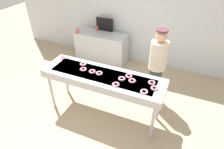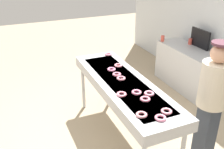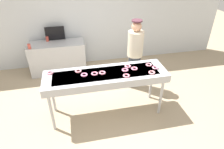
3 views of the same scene
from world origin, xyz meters
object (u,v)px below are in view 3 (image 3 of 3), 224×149
Objects in this scene: strawberry_donut_10 at (84,75)px; menu_display at (55,33)px; strawberry_donut_2 at (128,66)px; strawberry_donut_11 at (126,76)px; strawberry_donut_9 at (134,69)px; strawberry_donut_6 at (102,73)px; worker_baker at (135,51)px; paper_cup_0 at (47,39)px; strawberry_donut_4 at (125,70)px; strawberry_donut_5 at (50,73)px; fryer_conveyor at (106,77)px; strawberry_donut_1 at (152,72)px; strawberry_donut_7 at (95,74)px; strawberry_donut_0 at (149,65)px; strawberry_donut_8 at (78,71)px; strawberry_donut_3 at (155,68)px; prep_counter at (58,57)px; paper_cup_1 at (29,46)px.

menu_display is (-0.58, 2.20, 0.05)m from strawberry_donut_10.
strawberry_donut_2 and strawberry_donut_11 have the same top height.
strawberry_donut_6 is at bearing -178.33° from strawberry_donut_9.
paper_cup_0 is (-2.06, 1.32, -0.06)m from worker_baker.
strawberry_donut_4 is at bearing -53.36° from paper_cup_0.
strawberry_donut_4 is at bearing -57.95° from menu_display.
strawberry_donut_5 is 1.44m from strawberry_donut_11.
strawberry_donut_2 reaches higher than fryer_conveyor.
strawberry_donut_1 and strawberry_donut_2 have the same top height.
strawberry_donut_7 is (-0.15, 0.00, 0.00)m from strawberry_donut_6.
strawberry_donut_0 is at bearing 4.53° from strawberry_donut_10.
menu_display reaches higher than strawberry_donut_8.
strawberry_donut_1 and strawberry_donut_3 have the same top height.
strawberry_donut_7 is 1.00× the size of strawberry_donut_10.
strawberry_donut_7 and strawberry_donut_9 have the same top height.
strawberry_donut_0 is at bearing -43.97° from paper_cup_0.
prep_counter is (-1.84, 1.14, -0.55)m from worker_baker.
worker_baker is 2.45m from paper_cup_0.
strawberry_donut_4 and strawberry_donut_5 have the same top height.
worker_baker is 13.52× the size of paper_cup_1.
strawberry_donut_11 is at bearing -22.36° from strawberry_donut_8.
strawberry_donut_4 is 1.00× the size of strawberry_donut_5.
strawberry_donut_1 is at bearing -52.31° from menu_display.
strawberry_donut_8 is 1.51m from worker_baker.
worker_baker is at bearing 42.02° from strawberry_donut_6.
strawberry_donut_7 is at bearing -28.09° from strawberry_donut_8.
strawberry_donut_5 is 1.00× the size of strawberry_donut_10.
strawberry_donut_5 is at bearing 163.83° from strawberry_donut_11.
paper_cup_1 is at bearing 147.18° from strawberry_donut_0.
paper_cup_0 is (-1.59, 2.14, -0.07)m from strawberry_donut_4.
strawberry_donut_2 and strawberry_donut_9 have the same top height.
strawberry_donut_6 reaches higher than prep_counter.
fryer_conveyor is at bearing -3.77° from strawberry_donut_6.
strawberry_donut_7 reaches higher than fryer_conveyor.
strawberry_donut_8 is 1.04× the size of paper_cup_1.
strawberry_donut_1 is 1.41m from strawberry_donut_8.
strawberry_donut_5 is at bearing 173.34° from strawberry_donut_3.
strawberry_donut_3 is 0.87m from worker_baker.
strawberry_donut_0 and strawberry_donut_11 have the same top height.
strawberry_donut_3 is 1.00× the size of strawberry_donut_4.
strawberry_donut_8 is at bearing 170.19° from strawberry_donut_4.
strawberry_donut_2 is at bearing 69.78° from strawberry_donut_11.
strawberry_donut_9 reaches higher than paper_cup_1.
menu_display is (-1.46, 2.06, 0.05)m from strawberry_donut_2.
strawberry_donut_1 is 1.09m from strawberry_donut_7.
strawberry_donut_4 is at bearing -169.25° from strawberry_donut_0.
strawberry_donut_7 is at bearing 178.51° from strawberry_donut_3.
strawberry_donut_3 and strawberry_donut_7 have the same top height.
strawberry_donut_1 is 0.08× the size of worker_baker.
paper_cup_0 is at bearing 139.37° from prep_counter.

